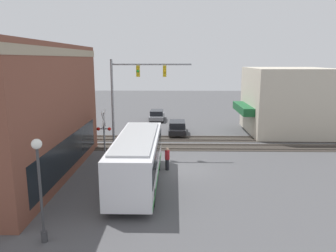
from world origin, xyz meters
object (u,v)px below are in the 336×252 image
Objects in this scene: streetlamp at (40,182)px; parked_car_black at (177,128)px; pedestrian_near_bus at (167,159)px; city_bus at (137,158)px; parked_car_grey at (157,115)px; crossing_signal at (104,129)px.

streetlamp reaches higher than parked_car_black.
streetlamp reaches higher than pedestrian_near_bus.
streetlamp is 11.08m from pedestrian_near_bus.
city_bus is 22.31m from parked_car_grey.
crossing_signal is 0.82× the size of streetlamp.
parked_car_black is (21.30, -5.93, -2.12)m from streetlamp.
streetlamp is at bearing 151.90° from pedestrian_near_bus.
streetlamp is 2.81× the size of pedestrian_near_bus.
city_bus is 2.63× the size of crossing_signal.
city_bus is at bearing 147.17° from pedestrian_near_bus.
crossing_signal reaches higher than parked_car_grey.
crossing_signal reaches higher than parked_car_black.
streetlamp is 1.00× the size of parked_car_black.
parked_car_grey is (16.24, -3.39, -1.66)m from crossing_signal.
city_bus is 6.08× the size of pedestrian_near_bus.
parked_car_grey is at bearing -6.52° from streetlamp.
parked_car_black is at bearing -35.38° from crossing_signal.
crossing_signal is 16.67m from parked_car_grey.
streetlamp is 1.02× the size of parked_car_grey.
city_bus is at bearing -150.72° from crossing_signal.
city_bus is at bearing 169.82° from parked_car_black.
crossing_signal is 2.31× the size of pedestrian_near_bus.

